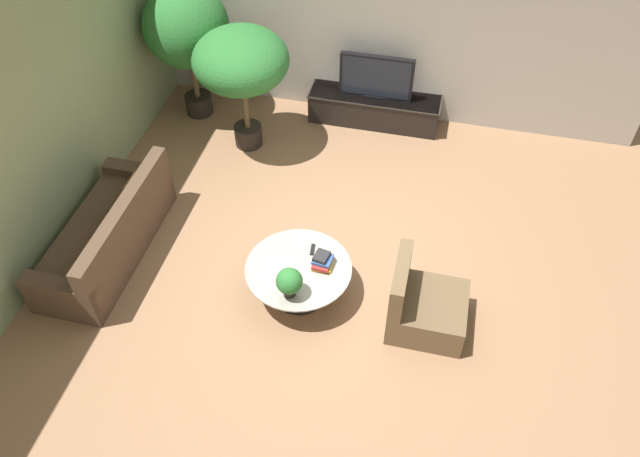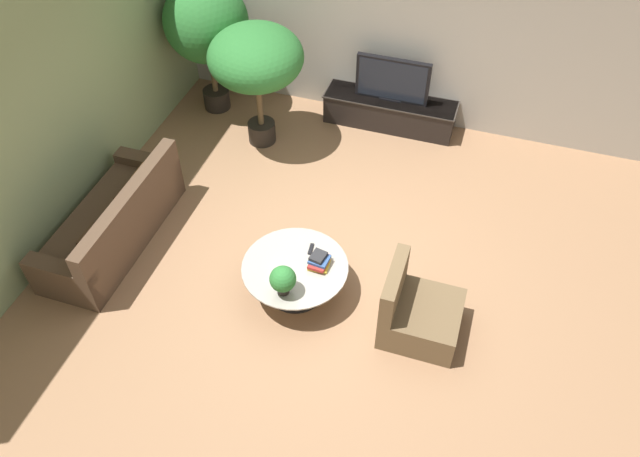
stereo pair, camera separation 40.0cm
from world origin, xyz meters
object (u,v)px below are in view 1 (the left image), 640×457
object	(u,v)px
armchair_wicker	(423,307)
media_console	(374,108)
couch_by_wall	(109,235)
coffee_table	(299,275)
potted_palm_corner	(241,63)
television	(376,77)
potted_palm_tall	(187,29)
potted_plant_tabletop	(289,282)

from	to	relation	value
armchair_wicker	media_console	bearing A→B (deg)	18.01
media_console	couch_by_wall	xyz separation A→B (m)	(-2.59, -3.29, 0.05)
media_console	armchair_wicker	bearing A→B (deg)	-71.99
coffee_table	potted_palm_corner	distance (m)	2.99
couch_by_wall	armchair_wicker	bearing A→B (deg)	87.30
armchair_wicker	potted_palm_corner	bearing A→B (deg)	47.44
television	potted_palm_tall	size ratio (longest dim) A/B	0.53
coffee_table	armchair_wicker	world-z (taller)	armchair_wicker
media_console	potted_palm_tall	xyz separation A→B (m)	(-2.60, -0.36, 1.13)
media_console	potted_plant_tabletop	distance (m)	3.78
couch_by_wall	potted_palm_corner	bearing A→B (deg)	158.27
television	potted_palm_tall	xyz separation A→B (m)	(-2.60, -0.36, 0.59)
television	coffee_table	distance (m)	3.42
media_console	potted_plant_tabletop	world-z (taller)	potted_plant_tabletop
media_console	potted_palm_tall	distance (m)	2.86
potted_palm_corner	potted_plant_tabletop	distance (m)	3.22
couch_by_wall	potted_palm_tall	world-z (taller)	potted_palm_tall
couch_by_wall	armchair_wicker	xyz separation A→B (m)	(3.71, -0.18, -0.01)
potted_palm_tall	armchair_wicker	bearing A→B (deg)	-39.75
couch_by_wall	potted_palm_corner	distance (m)	2.75
couch_by_wall	potted_plant_tabletop	size ratio (longest dim) A/B	5.92
armchair_wicker	potted_palm_corner	world-z (taller)	potted_palm_corner
media_console	armchair_wicker	world-z (taller)	armchair_wicker
potted_palm_corner	armchair_wicker	bearing A→B (deg)	-42.56
armchair_wicker	coffee_table	bearing A→B (deg)	86.31
media_console	potted_plant_tabletop	xyz separation A→B (m)	(-0.25, -3.75, 0.40)
coffee_table	potted_palm_corner	size ratio (longest dim) A/B	0.67
coffee_table	armchair_wicker	distance (m)	1.39
potted_palm_tall	potted_plant_tabletop	xyz separation A→B (m)	(2.35, -3.38, -0.73)
armchair_wicker	potted_palm_tall	xyz separation A→B (m)	(-3.73, 3.10, 1.09)
potted_palm_tall	potted_palm_corner	xyz separation A→B (m)	(0.96, -0.56, -0.06)
potted_palm_tall	media_console	bearing A→B (deg)	7.96
television	potted_palm_corner	distance (m)	1.96
media_console	potted_palm_tall	world-z (taller)	potted_palm_tall
potted_plant_tabletop	potted_palm_corner	bearing A→B (deg)	116.22
armchair_wicker	potted_plant_tabletop	size ratio (longest dim) A/B	2.41
television	armchair_wicker	xyz separation A→B (m)	(1.13, -3.46, -0.50)
media_console	couch_by_wall	size ratio (longest dim) A/B	0.91
television	coffee_table	size ratio (longest dim) A/B	0.89
television	potted_palm_corner	xyz separation A→B (m)	(-1.64, -0.92, 0.53)
coffee_table	armchair_wicker	size ratio (longest dim) A/B	1.36
armchair_wicker	potted_palm_tall	size ratio (longest dim) A/B	0.44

